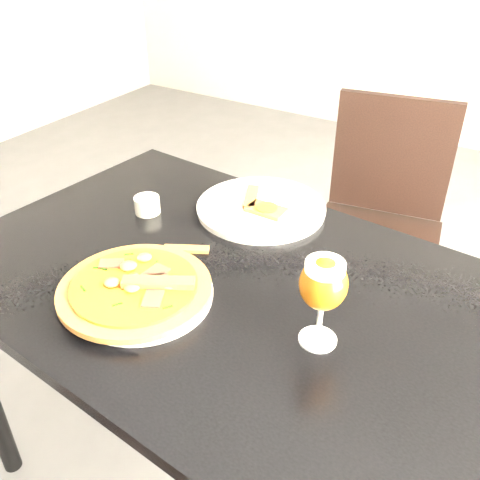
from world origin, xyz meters
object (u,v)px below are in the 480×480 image
Objects in this scene: dining_table at (220,307)px; chair_far at (378,223)px; pizza at (136,287)px; beer_glass at (323,285)px.

dining_table is 1.41× the size of chair_far.
dining_table is 4.09× the size of pizza.
beer_glass is at bearing -89.63° from chair_far.
dining_table is at bearing 56.77° from pizza.
chair_far is at bearing 100.39° from beer_glass.
pizza is 1.74× the size of beer_glass.
pizza is 0.39m from beer_glass.
chair_far reaches higher than pizza.
dining_table is 0.22m from pizza.
beer_glass reaches higher than chair_far.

